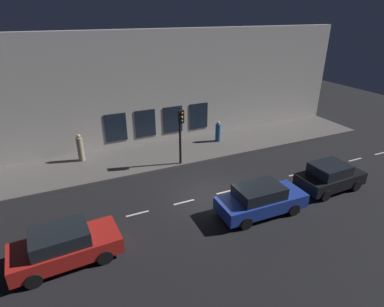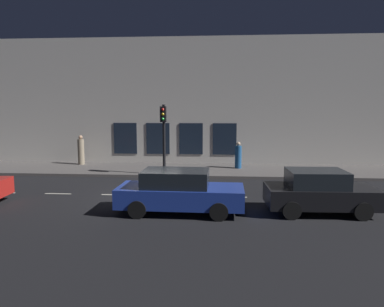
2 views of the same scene
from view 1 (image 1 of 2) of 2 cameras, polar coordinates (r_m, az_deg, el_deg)
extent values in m
plane|color=black|center=(18.08, 3.28, -7.55)|extent=(60.00, 60.00, 0.00)
cube|color=#5B5654|center=(23.09, -3.87, 0.11)|extent=(4.50, 32.00, 0.15)
cube|color=beige|center=(24.07, -6.36, 11.38)|extent=(0.60, 32.00, 8.38)
cube|color=#192333|center=(25.61, 1.22, 6.73)|extent=(0.04, 1.55, 2.06)
cube|color=#192333|center=(24.78, -3.43, 6.08)|extent=(0.04, 1.55, 2.06)
cube|color=#192333|center=(24.12, -8.34, 5.34)|extent=(0.04, 1.55, 2.06)
cube|color=#192333|center=(23.65, -13.48, 4.53)|extent=(0.04, 1.55, 2.06)
cube|color=beige|center=(26.95, 30.74, 0.04)|extent=(0.12, 1.20, 0.01)
cube|color=beige|center=(24.94, 27.21, -0.97)|extent=(0.12, 1.20, 0.01)
cube|color=beige|center=(23.06, 23.08, -2.16)|extent=(0.12, 1.20, 0.01)
cube|color=beige|center=(21.33, 18.25, -3.53)|extent=(0.12, 1.20, 0.01)
cube|color=beige|center=(19.80, 12.60, -5.09)|extent=(0.12, 1.20, 0.01)
cube|color=beige|center=(18.50, 6.05, -6.83)|extent=(0.12, 1.20, 0.01)
cube|color=beige|center=(17.49, -1.43, -8.70)|extent=(0.12, 1.20, 0.01)
cube|color=beige|center=(16.83, -9.74, -10.58)|extent=(0.12, 1.20, 0.01)
cube|color=beige|center=(16.56, -18.63, -12.32)|extent=(0.12, 1.20, 0.01)
cube|color=beige|center=(16.69, -27.70, -13.79)|extent=(0.12, 1.20, 0.01)
cylinder|color=black|center=(20.59, -2.15, 3.08)|extent=(0.16, 0.16, 3.85)
cube|color=black|center=(19.93, -1.98, 6.64)|extent=(0.26, 0.32, 0.84)
sphere|color=red|center=(19.73, -1.83, 7.22)|extent=(0.15, 0.15, 0.15)
sphere|color=gold|center=(19.81, -1.82, 6.53)|extent=(0.15, 0.15, 0.15)
sphere|color=green|center=(19.89, -1.81, 5.84)|extent=(0.15, 0.15, 0.15)
cube|color=black|center=(20.10, 23.48, -4.17)|extent=(1.96, 3.93, 0.70)
cube|color=black|center=(19.70, 23.49, -2.61)|extent=(1.69, 2.06, 0.60)
cylinder|color=black|center=(21.57, 23.79, -3.19)|extent=(0.24, 0.65, 0.64)
cylinder|color=black|center=(20.66, 27.33, -5.13)|extent=(0.24, 0.65, 0.64)
cylinder|color=black|center=(19.91, 19.19, -4.72)|extent=(0.24, 0.65, 0.64)
cylinder|color=black|center=(18.93, 22.81, -6.93)|extent=(0.24, 0.65, 0.64)
cube|color=red|center=(14.54, -21.60, -15.52)|extent=(2.11, 4.40, 0.70)
cube|color=black|center=(14.15, -22.71, -13.62)|extent=(1.77, 2.32, 0.60)
cylinder|color=black|center=(15.50, -16.90, -13.42)|extent=(0.26, 0.65, 0.64)
cylinder|color=black|center=(14.14, -15.35, -17.44)|extent=(0.26, 0.65, 0.64)
cylinder|color=black|center=(15.47, -26.89, -15.40)|extent=(0.26, 0.65, 0.64)
cylinder|color=black|center=(14.11, -26.53, -19.68)|extent=(0.26, 0.65, 0.64)
cube|color=#1E389E|center=(16.72, 12.29, -8.49)|extent=(1.90, 4.59, 0.70)
cube|color=black|center=(16.29, 11.97, -6.72)|extent=(1.64, 2.40, 0.60)
cylinder|color=black|center=(18.21, 14.36, -6.93)|extent=(0.23, 0.64, 0.64)
cylinder|color=black|center=(17.13, 17.77, -9.54)|extent=(0.23, 0.64, 0.64)
cylinder|color=black|center=(16.81, 6.53, -9.11)|extent=(0.23, 0.64, 0.64)
cylinder|color=black|center=(15.64, 9.65, -12.20)|extent=(0.23, 0.64, 0.64)
cylinder|color=gray|center=(22.70, -19.38, 0.73)|extent=(0.51, 0.51, 1.65)
sphere|color=tan|center=(22.36, -19.71, 2.96)|extent=(0.25, 0.25, 0.25)
cube|color=tan|center=(22.33, -19.41, 2.98)|extent=(0.08, 0.06, 0.07)
cylinder|color=#1E5189|center=(24.80, 4.67, 3.74)|extent=(0.55, 0.55, 1.37)
sphere|color=beige|center=(24.53, 4.73, 5.50)|extent=(0.25, 0.25, 0.25)
cube|color=beige|center=(24.48, 4.98, 5.45)|extent=(0.08, 0.08, 0.07)
camera|label=2|loc=(11.92, 65.39, -20.48)|focal=34.07mm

